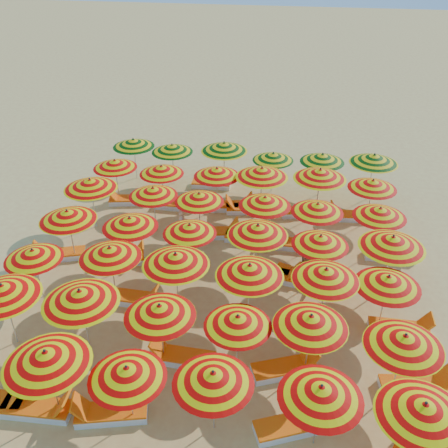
{
  "coord_description": "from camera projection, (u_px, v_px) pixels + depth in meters",
  "views": [
    {
      "loc": [
        2.33,
        -13.4,
        10.3
      ],
      "look_at": [
        0.0,
        0.5,
        1.6
      ],
      "focal_mm": 40.0,
      "sensor_mm": 36.0,
      "label": 1
    }
  ],
  "objects": [
    {
      "name": "umbrella_7",
      "position": [
        80.0,
        296.0,
        12.94
      ],
      "size": [
        2.21,
        2.21,
        2.16
      ],
      "color": "silver",
      "rests_on": "ground"
    },
    {
      "name": "umbrella_19",
      "position": [
        130.0,
        222.0,
        16.41
      ],
      "size": [
        2.11,
        2.11,
        1.97
      ],
      "color": "silver",
      "rests_on": "ground"
    },
    {
      "name": "umbrella_21",
      "position": [
        258.0,
        230.0,
        15.81
      ],
      "size": [
        2.08,
        2.08,
        2.08
      ],
      "color": "silver",
      "rests_on": "ground"
    },
    {
      "name": "lounger_16",
      "position": [
        297.0,
        244.0,
        18.13
      ],
      "size": [
        1.74,
        0.6,
        0.69
      ],
      "rotation": [
        0.0,
        0.0,
        3.15
      ],
      "color": "white",
      "rests_on": "ground"
    },
    {
      "name": "umbrella_40",
      "position": [
        322.0,
        158.0,
        20.78
      ],
      "size": [
        2.46,
        2.46,
        1.97
      ],
      "color": "silver",
      "rests_on": "ground"
    },
    {
      "name": "umbrella_10",
      "position": [
        311.0,
        321.0,
        12.33
      ],
      "size": [
        2.52,
        2.52,
        2.02
      ],
      "color": "silver",
      "rests_on": "ground"
    },
    {
      "name": "umbrella_39",
      "position": [
        273.0,
        157.0,
        21.14
      ],
      "size": [
        1.85,
        1.85,
        1.85
      ],
      "color": "silver",
      "rests_on": "ground"
    },
    {
      "name": "umbrella_29",
      "position": [
        380.0,
        212.0,
        17.0
      ],
      "size": [
        2.25,
        2.25,
        1.95
      ],
      "color": "silver",
      "rests_on": "ground"
    },
    {
      "name": "lounger_23",
      "position": [
        351.0,
        216.0,
        19.86
      ],
      "size": [
        1.78,
        0.73,
        0.69
      ],
      "rotation": [
        0.0,
        0.0,
        3.23
      ],
      "color": "white",
      "rests_on": "ground"
    },
    {
      "name": "lounger_12",
      "position": [
        274.0,
        274.0,
        16.61
      ],
      "size": [
        1.81,
        0.9,
        0.69
      ],
      "rotation": [
        0.0,
        0.0,
        -0.19
      ],
      "color": "white",
      "rests_on": "ground"
    },
    {
      "name": "umbrella_35",
      "position": [
        373.0,
        184.0,
        18.77
      ],
      "size": [
        2.27,
        2.27,
        1.95
      ],
      "color": "silver",
      "rests_on": "ground"
    },
    {
      "name": "umbrella_37",
      "position": [
        172.0,
        148.0,
        21.75
      ],
      "size": [
        2.16,
        2.16,
        1.92
      ],
      "color": "silver",
      "rests_on": "ground"
    },
    {
      "name": "umbrella_6",
      "position": [
        3.0,
        291.0,
        13.21
      ],
      "size": [
        2.03,
        2.03,
        2.11
      ],
      "color": "silver",
      "rests_on": "ground"
    },
    {
      "name": "lounger_5",
      "position": [
        182.0,
        357.0,
        13.49
      ],
      "size": [
        1.75,
        0.63,
        0.69
      ],
      "rotation": [
        0.0,
        0.0,
        3.11
      ],
      "color": "white",
      "rests_on": "ground"
    },
    {
      "name": "lounger_1",
      "position": [
        38.0,
        409.0,
        12.07
      ],
      "size": [
        1.76,
        0.67,
        0.69
      ],
      "rotation": [
        0.0,
        0.0,
        0.05
      ],
      "color": "white",
      "rests_on": "ground"
    },
    {
      "name": "lounger_20",
      "position": [
        232.0,
        206.0,
        20.53
      ],
      "size": [
        1.81,
        0.9,
        0.69
      ],
      "rotation": [
        0.0,
        0.0,
        0.19
      ],
      "color": "white",
      "rests_on": "ground"
    },
    {
      "name": "lounger_24",
      "position": [
        212.0,
        184.0,
        22.24
      ],
      "size": [
        1.75,
        0.64,
        0.69
      ],
      "rotation": [
        0.0,
        0.0,
        0.04
      ],
      "color": "white",
      "rests_on": "ground"
    },
    {
      "name": "lounger_3",
      "position": [
        292.0,
        426.0,
        11.67
      ],
      "size": [
        1.82,
        1.23,
        0.69
      ],
      "rotation": [
        0.0,
        0.0,
        0.41
      ],
      "color": "white",
      "rests_on": "ground"
    },
    {
      "name": "umbrella_5",
      "position": [
        424.0,
        410.0,
        10.05
      ],
      "size": [
        2.4,
        2.4,
        2.08
      ],
      "color": "silver",
      "rests_on": "ground"
    },
    {
      "name": "umbrella_24",
      "position": [
        90.0,
        184.0,
        18.49
      ],
      "size": [
        2.29,
        2.29,
        2.11
      ],
      "color": "silver",
      "rests_on": "ground"
    },
    {
      "name": "lounger_7",
      "position": [
        416.0,
        386.0,
        12.65
      ],
      "size": [
        1.8,
        0.82,
        0.69
      ],
      "rotation": [
        0.0,
        0.0,
        0.14
      ],
      "color": "white",
      "rests_on": "ground"
    },
    {
      "name": "umbrella_34",
      "position": [
        320.0,
        174.0,
        19.08
      ],
      "size": [
        2.38,
        2.38,
        2.17
      ],
      "color": "silver",
      "rests_on": "ground"
    },
    {
      "name": "umbrella_33",
      "position": [
        262.0,
        172.0,
        19.2
      ],
      "size": [
        2.2,
        2.2,
        2.17
      ],
      "color": "silver",
      "rests_on": "ground"
    },
    {
      "name": "umbrella_12",
      "position": [
        33.0,
        254.0,
        15.0
      ],
      "size": [
        2.3,
        2.3,
        1.87
      ],
      "color": "silver",
      "rests_on": "ground"
    },
    {
      "name": "umbrella_13",
      "position": [
        110.0,
        252.0,
        14.88
      ],
      "size": [
        2.51,
        2.51,
        2.0
      ],
      "color": "silver",
      "rests_on": "ground"
    },
    {
      "name": "umbrella_2",
      "position": [
        127.0,
        373.0,
        11.09
      ],
      "size": [
        2.33,
        2.33,
        1.89
      ],
      "color": "silver",
      "rests_on": "ground"
    },
    {
      "name": "umbrella_32",
      "position": [
        217.0,
        172.0,
        19.64
      ],
      "size": [
        2.3,
        2.3,
        1.96
      ],
      "color": "silver",
      "rests_on": "ground"
    },
    {
      "name": "umbrella_38",
      "position": [
        224.0,
        147.0,
        21.42
      ],
      "size": [
        2.15,
        2.15,
        2.13
      ],
      "color": "silver",
      "rests_on": "ground"
    },
    {
      "name": "umbrella_3",
      "position": [
        213.0,
        378.0,
        10.9
      ],
      "size": [
        2.42,
        2.42,
        1.95
      ],
      "color": "silver",
      "rests_on": "ground"
    },
    {
      "name": "umbrella_25",
      "position": [
        153.0,
        192.0,
        18.32
      ],
      "size": [
        2.17,
        2.17,
        1.92
      ],
      "color": "silver",
      "rests_on": "ground"
    },
    {
      "name": "lounger_6",
      "position": [
        286.0,
        368.0,
        13.16
      ],
      "size": [
        1.82,
        1.2,
        0.69
      ],
      "rotation": [
        0.0,
        0.0,
        0.4
      ],
      "color": "white",
      "rests_on": "ground"
    },
    {
      "name": "umbrella_4",
      "position": [
        321.0,
        392.0,
        10.55
      ],
      "size": [
        2.22,
        2.22,
        1.97
      ],
      "color": "silver",
      "rests_on": "ground"
    },
    {
      "name": "lounger_22",
      "position": [
        301.0,
        211.0,
        20.14
      ],
      "size": [
        1.82,
        0.99,
        0.69
      ],
      "rotation": [
        0.0,
        0.0,
        3.39
      ],
      "color": "white",
      "rests_on": "ground"
    },
    {
      "name": "umbrella_8",
      "position": [
        160.0,
        311.0,
        12.7
      ],
      "size": [
        2.23,
        2.23,
        1.99
      ],
      "color": "silver",
      "rests_on": "ground"
    },
    {
      "name": "umbrella_11",
      "position": [
        405.0,
        341.0,
        11.74
      ],
      "size": [
        2.45,
        2.45,
        2.03
      ],
      "color": "silver",
      "rests_on": "ground"
    },
    {
      "name": "umbrella_18",
      "position": [
        67.0,
        215.0,
        16.65
      ],
      "size": [
        2.41,
        2.41,
        2.04
      ],
      "color": "silver",
      "rests_on": "ground"
    },
    {
      "name": "beachgoer_b",
      "position": [
        312.0,
        252.0,
        16.59
      ],
      "size": [
        0.96,
        0.98,
        1.59
      ],
      "primitive_type": "imported",
      "rotation": [
        0.0,
        0.0,
        0.88
      ],
      "color": "tan",
      "rests_on": "ground"
    },
    {
      "name": "lounger_11",
      "position": [
        121.0,
        259.0,
        17.34
      ],
      "size": [
        1.83,
        1.12,
        0.69
      ],
      "rotation": [
        0.0,
        0.0,
        0.34
      ],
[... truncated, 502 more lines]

